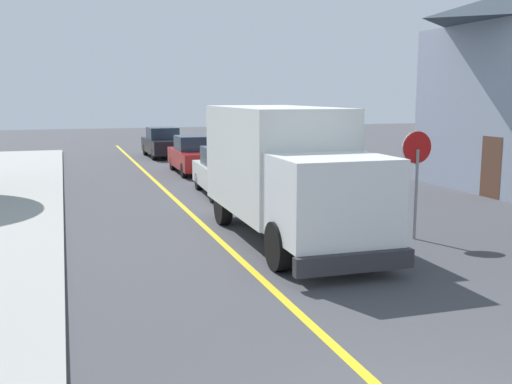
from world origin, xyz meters
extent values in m
cube|color=gold|center=(0.00, 10.00, 0.00)|extent=(0.16, 56.00, 0.01)
cube|color=silver|center=(1.60, 9.88, 1.90)|extent=(2.45, 5.03, 2.60)
cube|color=white|center=(1.56, 6.38, 1.45)|extent=(2.30, 2.02, 1.70)
cube|color=#1E2D3D|center=(1.55, 5.48, 1.82)|extent=(2.04, 0.10, 0.75)
cube|color=#2D2D33|center=(1.55, 5.30, 0.42)|extent=(2.40, 0.23, 0.36)
cylinder|color=black|center=(2.61, 6.57, 0.50)|extent=(0.31, 1.00, 1.00)
cylinder|color=black|center=(0.51, 6.59, 0.50)|extent=(0.31, 1.00, 1.00)
cylinder|color=black|center=(2.66, 11.12, 0.50)|extent=(0.31, 1.00, 1.00)
cylinder|color=black|center=(0.56, 11.14, 0.50)|extent=(0.31, 1.00, 1.00)
cube|color=silver|center=(1.96, 15.77, 0.65)|extent=(2.00, 4.48, 0.76)
cube|color=#1E2D3D|center=(1.97, 15.92, 1.35)|extent=(1.67, 1.87, 0.64)
cylinder|color=black|center=(2.68, 14.33, 0.32)|extent=(0.25, 0.65, 0.64)
cylinder|color=black|center=(1.10, 14.40, 0.32)|extent=(0.25, 0.65, 0.64)
cylinder|color=black|center=(2.81, 17.15, 0.32)|extent=(0.25, 0.65, 0.64)
cylinder|color=black|center=(1.23, 17.22, 0.32)|extent=(0.25, 0.65, 0.64)
cube|color=maroon|center=(2.12, 21.91, 0.65)|extent=(1.83, 4.41, 0.76)
cube|color=#1E2D3D|center=(2.12, 22.06, 1.35)|extent=(1.59, 1.81, 0.64)
cylinder|color=black|center=(2.90, 20.50, 0.32)|extent=(0.22, 0.64, 0.64)
cylinder|color=black|center=(1.32, 20.50, 0.32)|extent=(0.22, 0.64, 0.64)
cylinder|color=black|center=(2.92, 23.31, 0.32)|extent=(0.22, 0.64, 0.64)
cylinder|color=black|center=(1.34, 23.32, 0.32)|extent=(0.22, 0.64, 0.64)
cube|color=black|center=(1.87, 29.30, 0.65)|extent=(1.92, 4.45, 0.76)
cube|color=#1E2D3D|center=(1.86, 29.45, 1.35)|extent=(1.63, 1.84, 0.64)
cylinder|color=black|center=(2.69, 27.92, 0.32)|extent=(0.24, 0.65, 0.64)
cylinder|color=black|center=(1.12, 27.87, 0.32)|extent=(0.24, 0.65, 0.64)
cylinder|color=black|center=(2.61, 30.73, 0.32)|extent=(0.24, 0.65, 0.64)
cylinder|color=black|center=(1.04, 30.69, 0.32)|extent=(0.24, 0.65, 0.64)
cube|color=silver|center=(5.20, 15.22, 0.65)|extent=(1.98, 4.47, 0.76)
cube|color=#1E2D3D|center=(5.19, 15.07, 1.35)|extent=(1.66, 1.86, 0.64)
cylinder|color=black|center=(4.47, 16.66, 0.32)|extent=(0.25, 0.65, 0.64)
cylinder|color=black|center=(6.05, 16.59, 0.32)|extent=(0.25, 0.65, 0.64)
cylinder|color=black|center=(4.35, 13.84, 0.32)|extent=(0.25, 0.65, 0.64)
cylinder|color=black|center=(5.93, 13.78, 0.32)|extent=(0.25, 0.65, 0.64)
cylinder|color=gray|center=(4.60, 8.05, 1.10)|extent=(0.08, 0.08, 2.20)
cylinder|color=red|center=(4.60, 8.08, 2.25)|extent=(0.76, 0.03, 0.76)
cylinder|color=white|center=(4.60, 8.10, 2.25)|extent=(0.80, 0.02, 0.80)
cube|color=brown|center=(10.37, 12.38, 1.05)|extent=(0.10, 1.00, 2.10)
camera|label=1|loc=(-3.49, -4.30, 3.50)|focal=41.77mm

